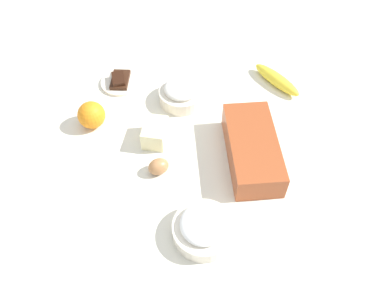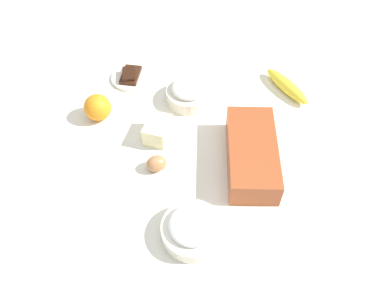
% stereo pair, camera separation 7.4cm
% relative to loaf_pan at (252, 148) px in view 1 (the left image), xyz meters
% --- Properties ---
extents(ground_plane, '(2.40, 2.40, 0.02)m').
position_rel_loaf_pan_xyz_m(ground_plane, '(-0.02, -0.17, -0.05)').
color(ground_plane, silver).
extents(loaf_pan, '(0.29, 0.15, 0.08)m').
position_rel_loaf_pan_xyz_m(loaf_pan, '(0.00, 0.00, 0.00)').
color(loaf_pan, '#9E4723').
rests_on(loaf_pan, ground_plane).
extents(flour_bowl, '(0.14, 0.14, 0.07)m').
position_rel_loaf_pan_xyz_m(flour_bowl, '(-0.23, -0.20, -0.01)').
color(flour_bowl, silver).
rests_on(flour_bowl, ground_plane).
extents(sugar_bowl, '(0.15, 0.15, 0.07)m').
position_rel_loaf_pan_xyz_m(sugar_bowl, '(0.23, -0.14, -0.01)').
color(sugar_bowl, silver).
rests_on(sugar_bowl, ground_plane).
extents(banana, '(0.18, 0.15, 0.04)m').
position_rel_loaf_pan_xyz_m(banana, '(-0.30, 0.12, -0.02)').
color(banana, yellow).
rests_on(banana, ground_plane).
extents(orange_fruit, '(0.08, 0.08, 0.08)m').
position_rel_loaf_pan_xyz_m(orange_fruit, '(-0.13, -0.46, -0.00)').
color(orange_fruit, orange).
rests_on(orange_fruit, ground_plane).
extents(butter_block, '(0.10, 0.08, 0.06)m').
position_rel_loaf_pan_xyz_m(butter_block, '(-0.07, -0.27, -0.01)').
color(butter_block, '#F4EDB2').
rests_on(butter_block, ground_plane).
extents(egg_near_butter, '(0.06, 0.07, 0.04)m').
position_rel_loaf_pan_xyz_m(egg_near_butter, '(0.04, -0.26, -0.02)').
color(egg_near_butter, '#B17848').
rests_on(egg_near_butter, ground_plane).
extents(chocolate_plate, '(0.13, 0.13, 0.03)m').
position_rel_loaf_pan_xyz_m(chocolate_plate, '(-0.31, -0.40, -0.03)').
color(chocolate_plate, silver).
rests_on(chocolate_plate, ground_plane).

